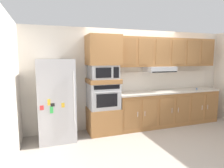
{
  "coord_description": "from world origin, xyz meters",
  "views": [
    {
      "loc": [
        -2.25,
        -3.68,
        1.79
      ],
      "look_at": [
        -0.85,
        0.32,
        1.23
      ],
      "focal_mm": 31.88,
      "sensor_mm": 36.0,
      "label": 1
    }
  ],
  "objects_px": {
    "refrigerator": "(56,100)",
    "screwdriver": "(197,89)",
    "microwave": "(103,72)",
    "built_in_oven": "(103,96)"
  },
  "relations": [
    {
      "from": "built_in_oven",
      "to": "refrigerator",
      "type": "bearing_deg",
      "value": -176.42
    },
    {
      "from": "built_in_oven",
      "to": "microwave",
      "type": "bearing_deg",
      "value": -0.77
    },
    {
      "from": "refrigerator",
      "to": "built_in_oven",
      "type": "distance_m",
      "value": 1.08
    },
    {
      "from": "microwave",
      "to": "screwdriver",
      "type": "xyz_separation_m",
      "value": [
        2.68,
        -0.09,
        -0.53
      ]
    },
    {
      "from": "microwave",
      "to": "screwdriver",
      "type": "height_order",
      "value": "microwave"
    },
    {
      "from": "microwave",
      "to": "screwdriver",
      "type": "bearing_deg",
      "value": -2.02
    },
    {
      "from": "refrigerator",
      "to": "screwdriver",
      "type": "xyz_separation_m",
      "value": [
        3.76,
        -0.03,
        0.05
      ]
    },
    {
      "from": "refrigerator",
      "to": "screwdriver",
      "type": "relative_size",
      "value": 10.44
    },
    {
      "from": "microwave",
      "to": "refrigerator",
      "type": "bearing_deg",
      "value": -176.42
    },
    {
      "from": "refrigerator",
      "to": "built_in_oven",
      "type": "height_order",
      "value": "refrigerator"
    }
  ]
}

